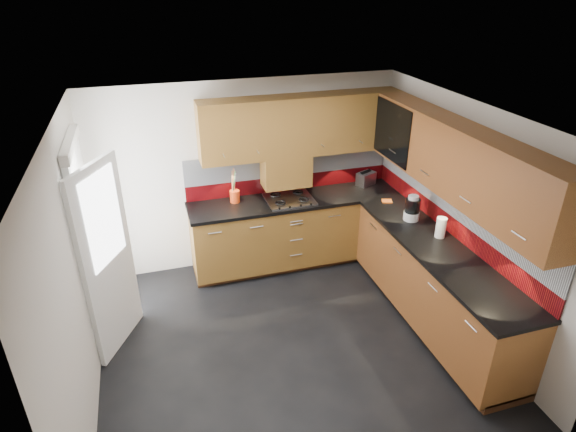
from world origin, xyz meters
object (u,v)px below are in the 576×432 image
object	(u,v)px
gas_hob	(290,199)
toaster	(366,179)
utensil_pot	(235,195)
food_processor	(412,209)

from	to	relation	value
gas_hob	toaster	world-z (taller)	toaster
utensil_pot	toaster	distance (m)	1.79
gas_hob	utensil_pot	world-z (taller)	utensil_pot
utensil_pot	toaster	bearing A→B (deg)	0.89
toaster	food_processor	bearing A→B (deg)	-86.74
gas_hob	utensil_pot	size ratio (longest dim) A/B	1.33
food_processor	toaster	bearing A→B (deg)	93.26
utensil_pot	food_processor	size ratio (longest dim) A/B	1.47
gas_hob	utensil_pot	distance (m)	0.69
food_processor	utensil_pot	bearing A→B (deg)	150.15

